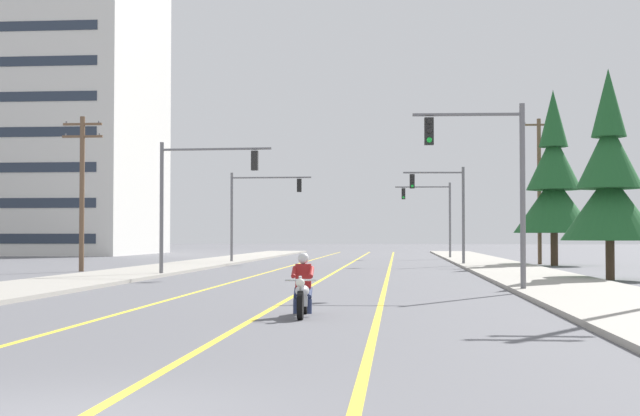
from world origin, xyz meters
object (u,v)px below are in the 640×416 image
Objects in this scene: apartment_building_far_left_block at (51,110)px; utility_pole_right_far at (539,188)px; traffic_signal_far_right at (434,209)px; traffic_signal_near_left at (193,187)px; traffic_signal_near_right at (492,170)px; conifer_tree_right_verge_far at (554,185)px; traffic_signal_mid_left at (255,203)px; conifer_tree_right_verge_near at (609,183)px; utility_pole_left_near at (82,187)px; traffic_signal_mid_right at (446,201)px; motorcycle_with_rider at (303,291)px.

utility_pole_right_far is at bearing -33.15° from apartment_building_far_left_block.
traffic_signal_near_left is at bearing -110.72° from traffic_signal_far_right.
conifer_tree_right_verge_far is at bearing 76.31° from traffic_signal_near_right.
traffic_signal_mid_left is 19.03m from utility_pole_right_far.
traffic_signal_far_right is at bearing -22.41° from apartment_building_far_left_block.
traffic_signal_near_left is 0.56× the size of conifer_tree_right_verge_far.
conifer_tree_right_verge_far reaches higher than conifer_tree_right_verge_near.
conifer_tree_right_verge_far is (0.49, -2.59, 0.07)m from utility_pole_right_far.
conifer_tree_right_verge_far is at bearing 23.88° from utility_pole_left_near.
traffic_signal_mid_right is at bearing -89.71° from traffic_signal_far_right.
traffic_signal_far_right is at bearing 90.29° from traffic_signal_mid_right.
apartment_building_far_left_block reaches higher than motorcycle_with_rider.
utility_pole_left_near reaches higher than traffic_signal_near_right.
motorcycle_with_rider is 0.35× the size of traffic_signal_far_right.
traffic_signal_mid_right is (12.44, 16.13, -0.09)m from traffic_signal_near_left.
traffic_signal_far_right is at bearing 90.13° from traffic_signal_near_right.
utility_pole_left_near is (-7.10, 5.04, 0.29)m from traffic_signal_near_left.
utility_pole_left_near is 0.85× the size of utility_pole_right_far.
traffic_signal_near_left is 1.00× the size of traffic_signal_mid_right.
motorcycle_with_rider is 0.23× the size of utility_pole_right_far.
traffic_signal_mid_left is 1.00× the size of traffic_signal_far_right.
utility_pole_right_far is 0.87× the size of conifer_tree_right_verge_far.
traffic_signal_far_right is 43.07m from apartment_building_far_left_block.
traffic_signal_near_right is at bearing -56.97° from apartment_building_far_left_block.
traffic_signal_near_right is (5.26, 9.16, 3.43)m from motorcycle_with_rider.
traffic_signal_near_right reaches higher than motorcycle_with_rider.
apartment_building_far_left_block reaches higher than conifer_tree_right_verge_near.
traffic_signal_mid_left is (-7.52, 40.07, 3.55)m from motorcycle_with_rider.
motorcycle_with_rider is 0.35× the size of traffic_signal_near_left.
traffic_signal_near_right is 43.55m from traffic_signal_far_right.
traffic_signal_near_left is 0.69× the size of conifer_tree_right_verge_near.
utility_pole_right_far reaches higher than traffic_signal_near_left.
traffic_signal_far_right is (-0.08, 16.53, 0.04)m from traffic_signal_mid_right.
traffic_signal_mid_right reaches higher than motorcycle_with_rider.
traffic_signal_mid_right is at bearing 29.59° from utility_pole_left_near.
apartment_building_far_left_block is (-38.56, 15.90, 10.75)m from traffic_signal_far_right.
utility_pole_right_far is (18.67, 19.25, 0.88)m from traffic_signal_near_left.
traffic_signal_mid_right is at bearing -153.41° from utility_pole_right_far.
conifer_tree_right_verge_near reaches higher than traffic_signal_far_right.
utility_pole_right_far is at bearing 45.87° from traffic_signal_near_left.
conifer_tree_right_verge_far is at bearing -9.75° from traffic_signal_mid_left.
apartment_building_far_left_block is (-33.40, 68.61, 14.24)m from motorcycle_with_rider.
traffic_signal_mid_right is 51.58m from apartment_building_far_left_block.
traffic_signal_far_right is 33.78m from utility_pole_left_near.
motorcycle_with_rider is at bearing -98.25° from traffic_signal_mid_right.
traffic_signal_mid_left is 16.44m from utility_pole_left_near.
apartment_building_far_left_block is at bearing 144.90° from conifer_tree_right_verge_far.
traffic_signal_near_left and traffic_signal_mid_right have the same top height.
utility_pole_right_far is 2.63m from conifer_tree_right_verge_far.
utility_pole_right_far is 21.12m from conifer_tree_right_verge_near.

